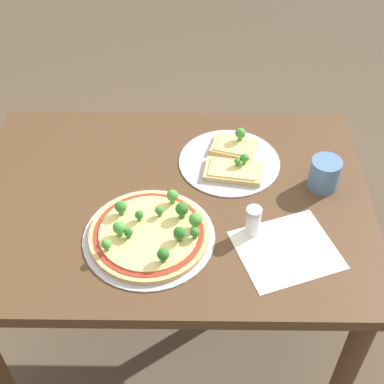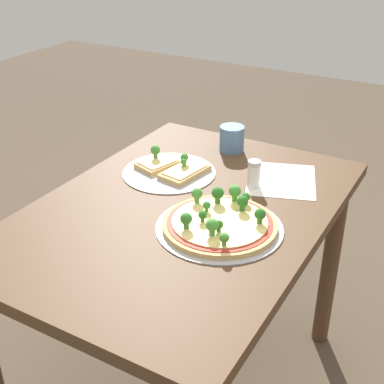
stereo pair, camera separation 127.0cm
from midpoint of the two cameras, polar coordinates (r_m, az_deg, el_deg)
name	(u,v)px [view 1 (the left image)]	position (r m, az deg, el deg)	size (l,w,h in m)	color
ground_plane	(176,337)	(1.90, 17.04, -17.11)	(8.00, 8.00, 0.00)	brown
dining_table	(172,224)	(1.41, 22.28, -4.80)	(1.09, 0.77, 0.73)	#4C331E
pizza_tray_whole	(150,233)	(1.22, 23.57, -6.05)	(0.34, 0.34, 0.07)	#A3A3A8
pizza_tray_slice	(232,160)	(1.50, 28.24, 2.61)	(0.30, 0.30, 0.07)	#A3A3A8
drinking_cup	(325,174)	(1.55, 37.85, 0.90)	(0.08, 0.08, 0.09)	#4C7099
condiment_shaker	(253,221)	(1.34, 33.94, -4.20)	(0.04, 0.04, 0.08)	silver
paper_menu	(286,250)	(1.38, 37.05, -7.03)	(0.24, 0.21, 0.00)	silver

